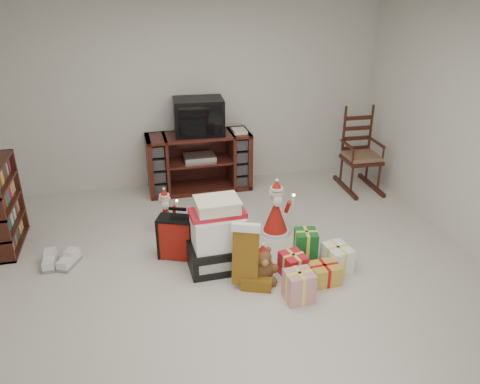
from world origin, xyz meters
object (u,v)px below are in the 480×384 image
(rocking_chair, at_px, (359,160))
(mrs_claus_figurine, at_px, (166,215))
(gift_pile, at_px, (218,239))
(santa_figurine, at_px, (276,213))
(red_suitcase, at_px, (177,237))
(tv_stand, at_px, (199,162))
(teddy_bear, at_px, (262,266))
(crt_television, at_px, (199,116))
(bookshelf, at_px, (2,207))
(gift_cluster, at_px, (312,264))
(sneaker_pair, at_px, (59,261))

(rocking_chair, xyz_separation_m, mrs_claus_figurine, (-2.72, -0.68, -0.19))
(gift_pile, relative_size, santa_figurine, 1.12)
(gift_pile, xyz_separation_m, red_suitcase, (-0.38, 0.29, -0.09))
(tv_stand, distance_m, mrs_claus_figurine, 1.25)
(teddy_bear, xyz_separation_m, crt_television, (-0.24, 2.32, 0.87))
(bookshelf, xyz_separation_m, gift_pile, (2.16, -0.94, -0.14))
(gift_cluster, height_order, crt_television, crt_television)
(tv_stand, xyz_separation_m, bookshelf, (-2.27, -1.04, 0.07))
(mrs_claus_figurine, height_order, sneaker_pair, mrs_claus_figurine)
(tv_stand, distance_m, rocking_chair, 2.20)
(red_suitcase, height_order, gift_cluster, red_suitcase)
(gift_pile, relative_size, sneaker_pair, 1.99)
(red_suitcase, bearing_deg, santa_figurine, 33.89)
(gift_pile, relative_size, red_suitcase, 1.38)
(gift_pile, bearing_deg, red_suitcase, 140.96)
(sneaker_pair, distance_m, crt_television, 2.54)
(bookshelf, relative_size, mrs_claus_figurine, 1.82)
(rocking_chair, height_order, santa_figurine, rocking_chair)
(rocking_chair, relative_size, gift_pile, 1.57)
(sneaker_pair, bearing_deg, crt_television, 53.67)
(bookshelf, relative_size, crt_television, 1.47)
(rocking_chair, xyz_separation_m, santa_figurine, (-1.51, -1.02, -0.14))
(gift_pile, relative_size, teddy_bear, 2.04)
(tv_stand, xyz_separation_m, rocking_chair, (2.16, -0.42, 0.00))
(bookshelf, xyz_separation_m, rocking_chair, (4.43, 0.62, -0.07))
(teddy_bear, relative_size, crt_television, 0.55)
(teddy_bear, xyz_separation_m, sneaker_pair, (-1.94, 0.72, -0.11))
(teddy_bear, height_order, crt_television, crt_television)
(tv_stand, bearing_deg, mrs_claus_figurine, -118.01)
(gift_pile, height_order, gift_cluster, gift_pile)
(gift_pile, bearing_deg, bookshelf, 154.33)
(santa_figurine, distance_m, mrs_claus_figurine, 1.26)
(crt_television, bearing_deg, tv_stand, -135.64)
(rocking_chair, xyz_separation_m, crt_television, (-2.14, 0.44, 0.63))
(gift_pile, height_order, crt_television, crt_television)
(mrs_claus_figurine, bearing_deg, santa_figurine, -15.79)
(crt_television, bearing_deg, rocking_chair, -8.31)
(bookshelf, xyz_separation_m, teddy_bear, (2.52, -1.27, -0.31))
(gift_cluster, relative_size, crt_television, 1.37)
(gift_pile, xyz_separation_m, teddy_bear, (0.37, -0.33, -0.17))
(tv_stand, height_order, teddy_bear, tv_stand)
(bookshelf, relative_size, gift_cluster, 1.07)
(tv_stand, bearing_deg, gift_cluster, -73.13)
(rocking_chair, relative_size, teddy_bear, 3.20)
(santa_figurine, distance_m, gift_cluster, 0.91)
(rocking_chair, distance_m, red_suitcase, 2.95)
(red_suitcase, distance_m, teddy_bear, 0.97)
(teddy_bear, relative_size, santa_figurine, 0.55)
(red_suitcase, xyz_separation_m, sneaker_pair, (-1.20, 0.10, -0.18))
(teddy_bear, distance_m, santa_figurine, 0.95)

